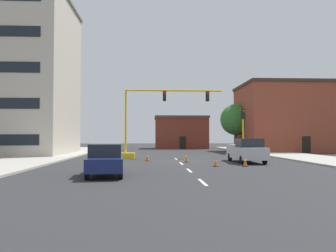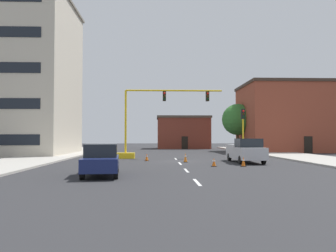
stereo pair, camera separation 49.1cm
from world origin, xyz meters
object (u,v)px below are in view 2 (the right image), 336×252
(pickup_truck_silver, at_px, (246,151))
(sedan_navy_near_left, at_px, (101,159))
(traffic_cone_roadside_b, at_px, (214,162))
(traffic_cone_roadside_c, at_px, (185,158))
(traffic_signal_gantry, at_px, (140,135))
(traffic_cone_roadside_d, at_px, (147,157))
(traffic_cone_roadside_a, at_px, (243,162))
(traffic_light_pole_right, at_px, (243,122))
(tree_right_far, at_px, (238,120))

(pickup_truck_silver, bearing_deg, sedan_navy_near_left, -139.20)
(traffic_cone_roadside_b, xyz_separation_m, traffic_cone_roadside_c, (-1.69, 4.13, 0.08))
(pickup_truck_silver, bearing_deg, traffic_cone_roadside_c, 172.97)
(traffic_cone_roadside_b, bearing_deg, traffic_signal_gantry, 121.64)
(traffic_signal_gantry, height_order, traffic_cone_roadside_d, traffic_signal_gantry)
(pickup_truck_silver, bearing_deg, traffic_signal_gantry, 147.24)
(traffic_cone_roadside_a, distance_m, traffic_cone_roadside_c, 5.73)
(traffic_signal_gantry, distance_m, traffic_cone_roadside_a, 12.45)
(traffic_light_pole_right, bearing_deg, pickup_truck_silver, -102.35)
(sedan_navy_near_left, xyz_separation_m, traffic_cone_roadside_a, (9.26, 5.30, -0.53))
(traffic_light_pole_right, distance_m, pickup_truck_silver, 5.19)
(pickup_truck_silver, xyz_separation_m, traffic_cone_roadside_d, (-8.22, 2.24, -0.66))
(traffic_cone_roadside_b, bearing_deg, sedan_navy_near_left, -142.63)
(pickup_truck_silver, xyz_separation_m, traffic_cone_roadside_b, (-3.25, -3.52, -0.67))
(sedan_navy_near_left, bearing_deg, pickup_truck_silver, 40.80)
(sedan_navy_near_left, bearing_deg, traffic_cone_roadside_c, 60.29)
(traffic_light_pole_right, xyz_separation_m, traffic_cone_roadside_d, (-9.19, -2.17, -3.21))
(tree_right_far, relative_size, traffic_cone_roadside_b, 11.17)
(pickup_truck_silver, xyz_separation_m, traffic_cone_roadside_a, (-1.16, -3.69, -0.62))
(traffic_signal_gantry, relative_size, traffic_cone_roadside_b, 16.80)
(traffic_light_pole_right, bearing_deg, traffic_cone_roadside_a, -104.70)
(traffic_signal_gantry, bearing_deg, pickup_truck_silver, -32.76)
(pickup_truck_silver, distance_m, traffic_cone_roadside_b, 4.84)
(traffic_cone_roadside_c, distance_m, traffic_cone_roadside_d, 3.66)
(sedan_navy_near_left, height_order, traffic_cone_roadside_c, sedan_navy_near_left)
(traffic_cone_roadside_a, bearing_deg, traffic_light_pole_right, 75.30)
(traffic_light_pole_right, distance_m, traffic_cone_roadside_c, 7.70)
(pickup_truck_silver, bearing_deg, traffic_cone_roadside_a, -107.45)
(traffic_light_pole_right, relative_size, tree_right_far, 0.69)
(traffic_signal_gantry, bearing_deg, tree_right_far, 48.86)
(tree_right_far, relative_size, traffic_cone_roadside_d, 10.76)
(traffic_signal_gantry, bearing_deg, traffic_cone_roadside_d, -77.84)
(pickup_truck_silver, distance_m, sedan_navy_near_left, 13.77)
(pickup_truck_silver, relative_size, traffic_cone_roadside_d, 8.38)
(pickup_truck_silver, height_order, traffic_cone_roadside_d, pickup_truck_silver)
(traffic_cone_roadside_c, bearing_deg, pickup_truck_silver, -7.03)
(traffic_cone_roadside_c, bearing_deg, traffic_cone_roadside_b, -67.78)
(traffic_cone_roadside_d, bearing_deg, traffic_signal_gantry, 102.16)
(traffic_light_pole_right, xyz_separation_m, sedan_navy_near_left, (-11.39, -13.41, -2.64))
(traffic_light_pole_right, xyz_separation_m, traffic_cone_roadside_a, (-2.13, -8.10, -3.17))
(traffic_signal_gantry, bearing_deg, sedan_navy_near_left, -95.55)
(sedan_navy_near_left, bearing_deg, traffic_cone_roadside_b, 37.37)
(traffic_light_pole_right, height_order, traffic_cone_roadside_c, traffic_light_pole_right)
(traffic_signal_gantry, relative_size, tree_right_far, 1.50)
(traffic_signal_gantry, distance_m, traffic_cone_roadside_c, 6.85)
(traffic_cone_roadside_a, bearing_deg, traffic_cone_roadside_b, 175.36)
(traffic_light_pole_right, bearing_deg, traffic_cone_roadside_b, -118.00)
(traffic_light_pole_right, height_order, pickup_truck_silver, traffic_light_pole_right)
(sedan_navy_near_left, bearing_deg, traffic_signal_gantry, 84.45)
(traffic_signal_gantry, relative_size, traffic_cone_roadside_c, 13.35)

